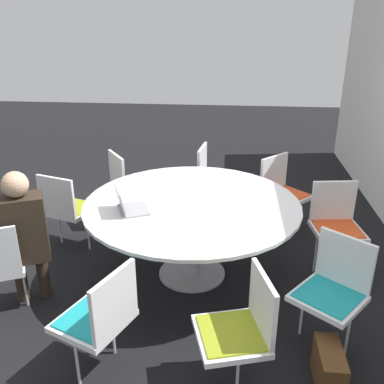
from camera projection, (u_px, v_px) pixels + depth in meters
The scene contains 13 objects.
ground_plane at pixel (192, 274), 4.05m from camera, with size 16.00×16.00×0.00m, color black.
conference_table at pixel (192, 213), 3.80m from camera, with size 1.91×1.91×0.74m.
chair_1 at pixel (100, 315), 2.74m from camera, with size 0.57×0.56×0.84m.
chair_2 at pixel (242, 325), 2.65m from camera, with size 0.54×0.52×0.84m.
chair_3 at pixel (334, 286), 3.03m from camera, with size 0.60×0.61×0.84m.
chair_4 at pixel (336, 221), 3.97m from camera, with size 0.48×0.49×0.84m.
chair_5 at pixel (282, 188), 4.70m from camera, with size 0.61×0.61×0.84m.
chair_6 at pixel (212, 175), 5.08m from camera, with size 0.49×0.48×0.84m.
chair_7 at pixel (128, 181), 4.90m from camera, with size 0.60×0.60×0.84m.
chair_8 at pixel (66, 205), 4.29m from camera, with size 0.53×0.55×0.84m.
person_0 at pixel (23, 230), 3.38m from camera, with size 0.35×0.42×1.19m.
laptop at pixel (128, 206), 3.57m from camera, with size 0.36×0.35×0.21m.
handbag at pixel (329, 368), 2.79m from camera, with size 0.36×0.16×0.28m.
Camera 1 is at (3.42, 0.32, 2.29)m, focal length 40.00 mm.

